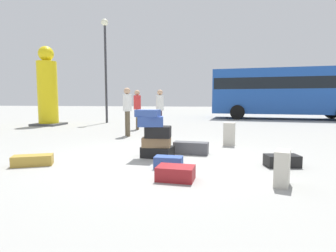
{
  "coord_description": "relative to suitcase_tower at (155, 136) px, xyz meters",
  "views": [
    {
      "loc": [
        1.16,
        -5.71,
        1.28
      ],
      "look_at": [
        -0.01,
        1.63,
        0.55
      ],
      "focal_mm": 29.37,
      "sensor_mm": 36.0,
      "label": 1
    }
  ],
  "objects": [
    {
      "name": "ground_plane",
      "position": [
        0.05,
        -0.13,
        -0.47
      ],
      "size": [
        80.0,
        80.0,
        0.0
      ],
      "primitive_type": "plane",
      "color": "#9E9E99"
    },
    {
      "name": "suitcase_tower",
      "position": [
        0.0,
        0.0,
        0.0
      ],
      "size": [
        0.79,
        0.65,
        1.05
      ],
      "color": "black",
      "rests_on": "ground"
    },
    {
      "name": "suitcase_cream_foreground_near",
      "position": [
        2.26,
        -1.64,
        -0.21
      ],
      "size": [
        0.31,
        0.44,
        0.53
      ],
      "primitive_type": "cube",
      "rotation": [
        0.0,
        0.0,
        -0.32
      ],
      "color": "beige",
      "rests_on": "ground"
    },
    {
      "name": "suitcase_charcoal_left_side",
      "position": [
        0.75,
        0.48,
        -0.33
      ],
      "size": [
        0.82,
        0.38,
        0.28
      ],
      "primitive_type": "cube",
      "rotation": [
        0.0,
        0.0,
        -0.11
      ],
      "color": "#4C4C51",
      "rests_on": "ground"
    },
    {
      "name": "suitcase_maroon_foreground_far",
      "position": [
        0.66,
        -1.62,
        -0.36
      ],
      "size": [
        0.62,
        0.45,
        0.22
      ],
      "primitive_type": "cube",
      "rotation": [
        0.0,
        0.0,
        -0.08
      ],
      "color": "maroon",
      "rests_on": "ground"
    },
    {
      "name": "suitcase_navy_behind_tower",
      "position": [
        0.43,
        -0.9,
        -0.36
      ],
      "size": [
        0.53,
        0.3,
        0.22
      ],
      "primitive_type": "cube",
      "rotation": [
        0.0,
        0.0,
        -0.04
      ],
      "color": "#334F99",
      "rests_on": "ground"
    },
    {
      "name": "suitcase_black_upright_blue",
      "position": [
        2.55,
        -0.43,
        -0.36
      ],
      "size": [
        0.67,
        0.45,
        0.22
      ],
      "primitive_type": "cube",
      "rotation": [
        0.0,
        0.0,
        0.2
      ],
      "color": "black",
      "rests_on": "ground"
    },
    {
      "name": "suitcase_cream_right_side",
      "position": [
        1.7,
        1.88,
        -0.15
      ],
      "size": [
        0.35,
        0.38,
        0.63
      ],
      "primitive_type": "cube",
      "rotation": [
        0.0,
        0.0,
        -0.12
      ],
      "color": "beige",
      "rests_on": "ground"
    },
    {
      "name": "suitcase_tan_white_trunk",
      "position": [
        -2.19,
        -1.1,
        -0.37
      ],
      "size": [
        0.78,
        0.57,
        0.2
      ],
      "primitive_type": "cube",
      "rotation": [
        0.0,
        0.0,
        0.42
      ],
      "color": "#B28C33",
      "rests_on": "ground"
    },
    {
      "name": "person_bearded_onlooker",
      "position": [
        -1.87,
        5.31,
        0.52
      ],
      "size": [
        0.3,
        0.34,
        1.65
      ],
      "rotation": [
        0.0,
        0.0,
        -1.36
      ],
      "color": "brown",
      "rests_on": "ground"
    },
    {
      "name": "person_tourist_with_camera",
      "position": [
        -0.8,
        4.78,
        0.51
      ],
      "size": [
        0.3,
        0.34,
        1.64
      ],
      "rotation": [
        0.0,
        0.0,
        -1.58
      ],
      "color": "#3F334C",
      "rests_on": "ground"
    },
    {
      "name": "person_passerby_in_red",
      "position": [
        -1.65,
        3.26,
        0.53
      ],
      "size": [
        0.3,
        0.31,
        1.66
      ],
      "rotation": [
        0.0,
        0.0,
        -1.03
      ],
      "color": "brown",
      "rests_on": "ground"
    },
    {
      "name": "yellow_dummy_statue",
      "position": [
        -6.66,
        6.46,
        1.21
      ],
      "size": [
        1.29,
        1.29,
        3.79
      ],
      "color": "yellow",
      "rests_on": "ground"
    },
    {
      "name": "parked_bus",
      "position": [
        5.88,
        12.68,
        1.36
      ],
      "size": [
        9.31,
        3.6,
        3.15
      ],
      "rotation": [
        0.0,
        0.0,
        -0.12
      ],
      "color": "#1E4CA5",
      "rests_on": "ground"
    },
    {
      "name": "lamp_post",
      "position": [
        -4.38,
        8.23,
        3.14
      ],
      "size": [
        0.36,
        0.36,
        5.44
      ],
      "color": "#333338",
      "rests_on": "ground"
    }
  ]
}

